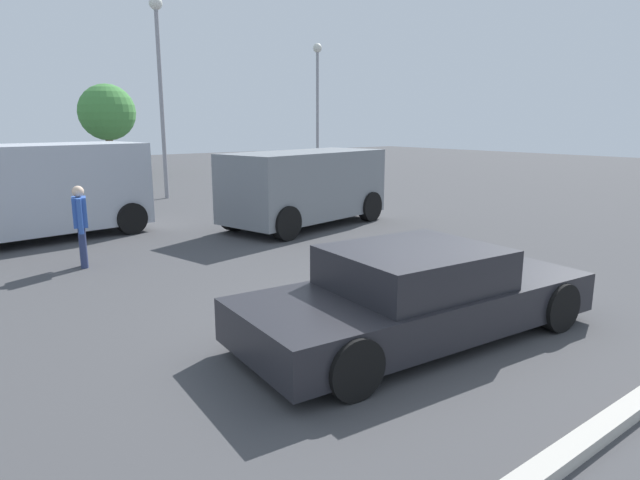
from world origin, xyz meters
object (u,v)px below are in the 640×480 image
(pedestrian, at_px, (81,220))
(sedan_foreground, at_px, (417,295))
(suv_dark, at_px, (305,185))
(van_white, at_px, (30,189))
(light_post_mid, at_px, (159,65))
(light_post_near, at_px, (317,87))
(dog, at_px, (413,257))

(pedestrian, bearing_deg, sedan_foreground, 125.85)
(suv_dark, bearing_deg, van_white, 145.99)
(sedan_foreground, relative_size, light_post_mid, 0.72)
(sedan_foreground, bearing_deg, light_post_near, 60.53)
(pedestrian, xyz_separation_m, light_post_mid, (5.02, 8.14, 3.64))
(suv_dark, height_order, light_post_near, light_post_near)
(van_white, bearing_deg, dog, -63.47)
(sedan_foreground, bearing_deg, dog, 48.22)
(pedestrian, height_order, light_post_near, light_post_near)
(suv_dark, relative_size, pedestrian, 3.15)
(dog, relative_size, suv_dark, 0.12)
(van_white, distance_m, light_post_near, 17.22)
(suv_dark, bearing_deg, dog, -114.98)
(light_post_near, bearing_deg, suv_dark, -129.10)
(dog, height_order, light_post_near, light_post_near)
(suv_dark, bearing_deg, light_post_near, 39.16)
(sedan_foreground, bearing_deg, van_white, 110.14)
(light_post_near, relative_size, light_post_mid, 0.95)
(suv_dark, xyz_separation_m, light_post_mid, (-0.73, 7.31, 3.49))
(van_white, bearing_deg, light_post_mid, 35.96)
(van_white, distance_m, pedestrian, 3.28)
(sedan_foreground, relative_size, dog, 8.62)
(dog, xyz_separation_m, light_post_mid, (0.40, 12.11, 4.27))
(dog, bearing_deg, light_post_mid, -152.36)
(van_white, height_order, suv_dark, van_white)
(dog, distance_m, suv_dark, 4.99)
(van_white, height_order, light_post_near, light_post_near)
(dog, bearing_deg, sedan_foreground, -17.28)
(van_white, distance_m, suv_dark, 6.43)
(van_white, distance_m, light_post_mid, 7.89)
(sedan_foreground, bearing_deg, suv_dark, 68.85)
(van_white, xyz_separation_m, light_post_near, (14.71, 8.35, 3.18))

